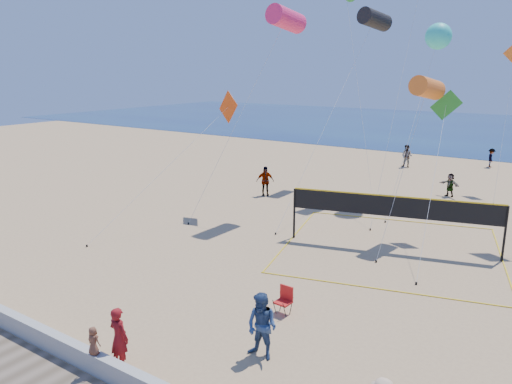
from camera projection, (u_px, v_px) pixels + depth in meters
The scene contains 18 objects.
ground at pixel (188, 331), 15.44m from camera, with size 120.00×120.00×0.00m, color tan.
ocean at pixel (505, 131), 65.25m from camera, with size 140.00×50.00×0.03m, color navy.
seawall at pixel (110, 370), 12.96m from camera, with size 32.00×0.30×0.60m, color #AFAFAB.
woman at pixel (119, 338), 13.41m from camera, with size 0.64×0.42×1.75m, color maroon.
toddler at pixel (93, 341), 13.04m from camera, with size 0.38×0.25×0.78m, color brown.
bystander_a at pixel (262, 326), 13.83m from camera, with size 0.94×0.73×1.93m, color navy.
far_person_0 at pixel (265, 181), 31.72m from camera, with size 1.12×0.46×1.90m, color gray.
far_person_1 at pixel (450, 185), 31.58m from camera, with size 1.38×0.44×1.49m, color gray.
far_person_3 at pixel (407, 156), 40.86m from camera, with size 0.90×0.70×1.86m, color gray.
far_person_4 at pixel (491, 158), 40.94m from camera, with size 1.00×0.58×1.55m, color gray.
camp_chair at pixel (285, 298), 16.48m from camera, with size 0.53×0.65×1.04m.
volleyball_net at pixel (393, 212), 22.12m from camera, with size 11.28×11.18×2.48m.
kite_0 at pixel (286, 19), 25.70m from camera, with size 3.57×6.01×11.08m.
kite_1 at pixel (375, 20), 29.56m from camera, with size 1.48×11.31×11.40m.
kite_2 at pixel (427, 88), 22.63m from camera, with size 1.19×5.61×7.64m.
kite_3 at pixel (223, 113), 26.75m from camera, with size 2.81×8.65×6.79m.
kite_4 at pixel (445, 115), 23.04m from camera, with size 1.89×6.93×6.97m.
kite_7 at pixel (438, 36), 29.55m from camera, with size 1.86×7.95×10.54m.
Camera 1 is at (9.58, -10.35, 7.92)m, focal length 35.00 mm.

